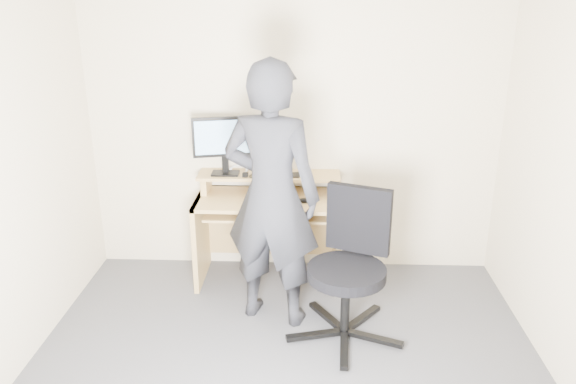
# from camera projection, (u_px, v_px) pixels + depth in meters

# --- Properties ---
(back_wall) EXTENTS (3.50, 0.02, 2.50)m
(back_wall) POSITION_uv_depth(u_px,v_px,m) (293.00, 131.00, 4.76)
(back_wall) COLOR beige
(back_wall) RESTS_ON ground
(desk) EXTENTS (1.20, 0.60, 0.91)m
(desk) POSITION_uv_depth(u_px,v_px,m) (269.00, 217.00, 4.80)
(desk) COLOR #DDB56B
(desk) RESTS_ON ground
(monitor) EXTENTS (0.51, 0.16, 0.49)m
(monitor) POSITION_uv_depth(u_px,v_px,m) (224.00, 140.00, 4.63)
(monitor) COLOR black
(monitor) RESTS_ON desk
(external_drive) EXTENTS (0.07, 0.13, 0.20)m
(external_drive) POSITION_uv_depth(u_px,v_px,m) (272.00, 162.00, 4.71)
(external_drive) COLOR black
(external_drive) RESTS_ON desk
(travel_mug) EXTENTS (0.09, 0.09, 0.19)m
(travel_mug) POSITION_uv_depth(u_px,v_px,m) (274.00, 163.00, 4.71)
(travel_mug) COLOR silver
(travel_mug) RESTS_ON desk
(smartphone) EXTENTS (0.08, 0.14, 0.01)m
(smartphone) POSITION_uv_depth(u_px,v_px,m) (296.00, 175.00, 4.70)
(smartphone) COLOR black
(smartphone) RESTS_ON desk
(charger) EXTENTS (0.05, 0.04, 0.03)m
(charger) POSITION_uv_depth(u_px,v_px,m) (245.00, 175.00, 4.66)
(charger) COLOR black
(charger) RESTS_ON desk
(headphones) EXTENTS (0.19, 0.19, 0.06)m
(headphones) POSITION_uv_depth(u_px,v_px,m) (239.00, 170.00, 4.82)
(headphones) COLOR silver
(headphones) RESTS_ON desk
(keyboard) EXTENTS (0.47, 0.22, 0.03)m
(keyboard) POSITION_uv_depth(u_px,v_px,m) (267.00, 211.00, 4.60)
(keyboard) COLOR black
(keyboard) RESTS_ON desk
(mouse) EXTENTS (0.11, 0.08, 0.04)m
(mouse) POSITION_uv_depth(u_px,v_px,m) (304.00, 200.00, 4.55)
(mouse) COLOR black
(mouse) RESTS_ON desk
(office_chair) EXTENTS (0.84, 0.81, 1.05)m
(office_chair) POSITION_uv_depth(u_px,v_px,m) (350.00, 261.00, 3.97)
(office_chair) COLOR black
(office_chair) RESTS_ON ground
(person) EXTENTS (0.82, 0.66, 1.97)m
(person) POSITION_uv_depth(u_px,v_px,m) (271.00, 196.00, 4.02)
(person) COLOR black
(person) RESTS_ON ground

